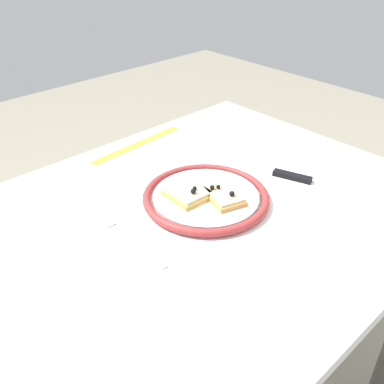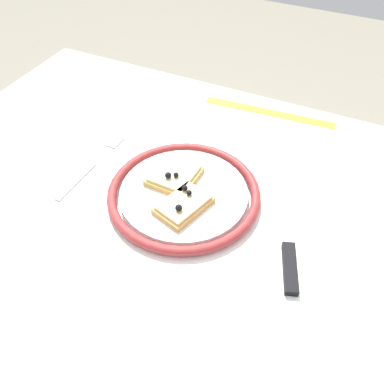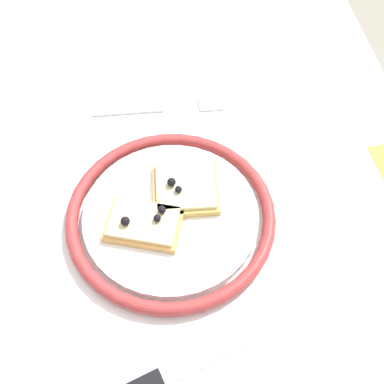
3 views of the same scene
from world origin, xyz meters
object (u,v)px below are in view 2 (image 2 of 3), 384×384
(dining_table, at_px, (162,238))
(knife, at_px, (288,251))
(pizza_slice_near, at_px, (183,204))
(pizza_slice_far, at_px, (174,175))
(measuring_tape, at_px, (269,112))
(plate, at_px, (184,193))
(fork, at_px, (91,165))

(dining_table, height_order, knife, knife)
(pizza_slice_near, bearing_deg, knife, -1.24)
(dining_table, relative_size, pizza_slice_far, 11.54)
(pizza_slice_far, relative_size, measuring_tape, 0.30)
(dining_table, relative_size, plate, 3.74)
(pizza_slice_near, bearing_deg, plate, 115.34)
(dining_table, height_order, pizza_slice_near, pizza_slice_near)
(measuring_tape, bearing_deg, pizza_slice_far, -110.71)
(measuring_tape, bearing_deg, dining_table, -110.71)
(pizza_slice_far, bearing_deg, pizza_slice_near, -50.64)
(dining_table, distance_m, pizza_slice_near, 0.15)
(pizza_slice_near, xyz_separation_m, pizza_slice_far, (-0.05, 0.06, -0.00))
(plate, distance_m, measuring_tape, 0.32)
(dining_table, height_order, fork, fork)
(knife, distance_m, fork, 0.40)
(plate, distance_m, fork, 0.20)
(fork, xyz_separation_m, measuring_tape, (0.25, 0.32, -0.00))
(pizza_slice_far, xyz_separation_m, measuring_tape, (0.09, 0.29, -0.02))
(fork, height_order, measuring_tape, fork)
(dining_table, height_order, plate, plate)
(pizza_slice_far, xyz_separation_m, fork, (-0.17, -0.02, -0.02))
(dining_table, xyz_separation_m, knife, (0.24, -0.02, 0.12))
(knife, height_order, fork, knife)
(dining_table, xyz_separation_m, measuring_tape, (0.10, 0.33, 0.12))
(dining_table, relative_size, measuring_tape, 3.48)
(plate, distance_m, pizza_slice_near, 0.04)
(knife, distance_m, measuring_tape, 0.38)
(pizza_slice_far, xyz_separation_m, knife, (0.23, -0.06, -0.02))
(pizza_slice_far, bearing_deg, knife, -14.79)
(pizza_slice_near, bearing_deg, pizza_slice_far, 129.36)
(pizza_slice_near, relative_size, knife, 0.46)
(pizza_slice_far, bearing_deg, fork, -172.21)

